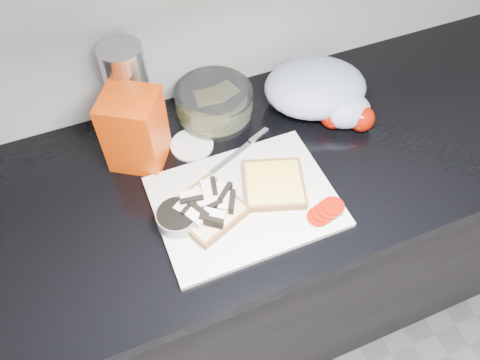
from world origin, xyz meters
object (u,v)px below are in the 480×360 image
glass_bowl (214,103)px  steel_canister (129,90)px  cutting_board (245,201)px  bread_bag (135,130)px

glass_bowl → steel_canister: 0.22m
cutting_board → glass_bowl: 0.30m
cutting_board → bread_bag: size_ratio=2.07×
glass_bowl → steel_canister: steel_canister is taller
bread_bag → glass_bowl: bearing=50.3°
steel_canister → cutting_board: bearing=-63.7°
cutting_board → bread_bag: bread_bag is taller
glass_bowl → cutting_board: bearing=-96.9°
glass_bowl → bread_bag: (-0.22, -0.07, 0.06)m
cutting_board → steel_canister: 0.39m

